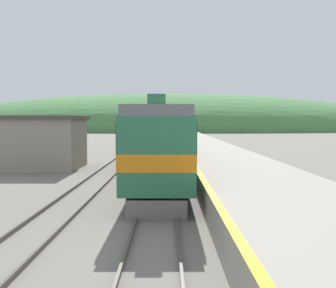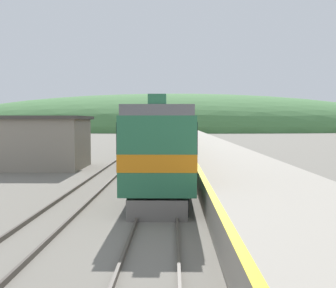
# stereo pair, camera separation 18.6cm
# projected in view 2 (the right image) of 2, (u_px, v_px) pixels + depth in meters

# --- Properties ---
(track_main) EXTENTS (1.52, 180.00, 0.16)m
(track_main) POSITION_uv_depth(u_px,v_px,m) (170.00, 143.00, 64.15)
(track_main) COLOR #4C443D
(track_main) RESTS_ON ground
(track_siding) EXTENTS (1.52, 180.00, 0.16)m
(track_siding) POSITION_uv_depth(u_px,v_px,m) (147.00, 143.00, 64.21)
(track_siding) COLOR #4C443D
(track_siding) RESTS_ON ground
(platform) EXTENTS (5.41, 140.00, 1.14)m
(platform) POSITION_uv_depth(u_px,v_px,m) (208.00, 148.00, 44.09)
(platform) COLOR #9E9689
(platform) RESTS_ON ground
(distant_hills) EXTENTS (195.24, 87.86, 28.51)m
(distant_hills) POSITION_uv_depth(u_px,v_px,m) (172.00, 130.00, 157.19)
(distant_hills) COLOR #477A42
(distant_hills) RESTS_ON ground
(station_shed) EXTENTS (8.28, 5.79, 3.97)m
(station_shed) POSITION_uv_depth(u_px,v_px,m) (32.00, 142.00, 29.78)
(station_shed) COLOR gray
(station_shed) RESTS_ON ground
(express_train_lead_car) EXTENTS (2.87, 21.90, 4.54)m
(express_train_lead_car) POSITION_uv_depth(u_px,v_px,m) (164.00, 142.00, 24.48)
(express_train_lead_car) COLOR black
(express_train_lead_car) RESTS_ON ground
(carriage_second) EXTENTS (2.86, 22.32, 4.18)m
(carriage_second) POSITION_uv_depth(u_px,v_px,m) (169.00, 132.00, 47.67)
(carriage_second) COLOR black
(carriage_second) RESTS_ON ground
(carriage_third) EXTENTS (2.86, 22.32, 4.18)m
(carriage_third) POSITION_uv_depth(u_px,v_px,m) (170.00, 128.00, 70.83)
(carriage_third) COLOR black
(carriage_third) RESTS_ON ground
(carriage_fourth) EXTENTS (2.86, 22.32, 4.18)m
(carriage_fourth) POSITION_uv_depth(u_px,v_px,m) (171.00, 127.00, 93.98)
(carriage_fourth) COLOR black
(carriage_fourth) RESTS_ON ground
(carriage_fifth) EXTENTS (2.86, 22.32, 4.18)m
(carriage_fifth) POSITION_uv_depth(u_px,v_px,m) (172.00, 126.00, 117.14)
(carriage_fifth) COLOR black
(carriage_fifth) RESTS_ON ground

